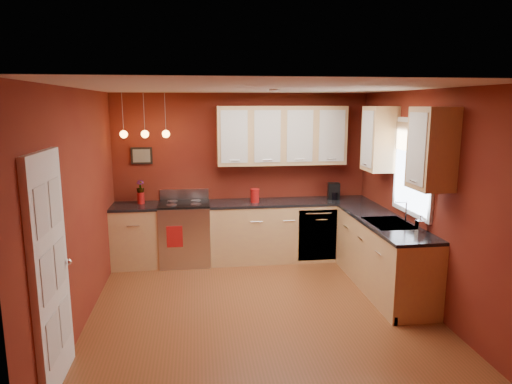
{
  "coord_description": "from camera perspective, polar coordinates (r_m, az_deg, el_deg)",
  "views": [
    {
      "loc": [
        -0.72,
        -5.06,
        2.42
      ],
      "look_at": [
        0.08,
        1.0,
        1.25
      ],
      "focal_mm": 32.0,
      "sensor_mm": 36.0,
      "label": 1
    }
  ],
  "objects": [
    {
      "name": "wall_picture",
      "position": [
        7.23,
        -14.1,
        4.42
      ],
      "size": [
        0.32,
        0.03,
        0.26
      ],
      "primitive_type": "cube",
      "color": "black",
      "rests_on": "wall_back"
    },
    {
      "name": "counter_right",
      "position": [
        6.2,
        15.75,
        -3.56
      ],
      "size": [
        0.62,
        2.1,
        0.04
      ],
      "primitive_type": "cube",
      "color": "black",
      "rests_on": "base_cabinets_right"
    },
    {
      "name": "base_cabinets_back_left",
      "position": [
        7.19,
        -14.71,
        -5.39
      ],
      "size": [
        0.7,
        0.6,
        0.9
      ],
      "primitive_type": "cube",
      "color": "tan",
      "rests_on": "floor"
    },
    {
      "name": "counter_back_left",
      "position": [
        7.08,
        -14.89,
        -1.74
      ],
      "size": [
        0.7,
        0.62,
        0.04
      ],
      "primitive_type": "cube",
      "color": "black",
      "rests_on": "base_cabinets_back_left"
    },
    {
      "name": "counter_back_right",
      "position": [
        7.17,
        4.34,
        -1.25
      ],
      "size": [
        2.54,
        0.62,
        0.04
      ],
      "primitive_type": "cube",
      "color": "black",
      "rests_on": "base_cabinets_back_right"
    },
    {
      "name": "upper_cabinets_right",
      "position": [
        5.97,
        17.84,
        5.83
      ],
      "size": [
        0.35,
        1.95,
        0.9
      ],
      "primitive_type": "cube",
      "color": "tan",
      "rests_on": "wall_right"
    },
    {
      "name": "sink",
      "position": [
        6.07,
        16.32,
        -3.95
      ],
      "size": [
        0.5,
        0.7,
        0.33
      ],
      "color": "gray",
      "rests_on": "counter_right"
    },
    {
      "name": "window",
      "position": [
        6.04,
        19.08,
        3.3
      ],
      "size": [
        0.06,
        1.02,
        1.22
      ],
      "color": "white",
      "rests_on": "wall_right"
    },
    {
      "name": "base_cabinets_back_right",
      "position": [
        7.28,
        4.28,
        -4.87
      ],
      "size": [
        2.54,
        0.6,
        0.9
      ],
      "primitive_type": "cube",
      "color": "tan",
      "rests_on": "floor"
    },
    {
      "name": "door_left_wall",
      "position": [
        4.29,
        -24.33,
        -9.13
      ],
      "size": [
        0.12,
        0.82,
        2.05
      ],
      "color": "white",
      "rests_on": "floor"
    },
    {
      "name": "upper_cabinets_back",
      "position": [
        7.12,
        3.22,
        7.06
      ],
      "size": [
        2.0,
        0.35,
        0.9
      ],
      "primitive_type": "cube",
      "color": "tan",
      "rests_on": "wall_back"
    },
    {
      "name": "soap_pump",
      "position": [
        5.75,
        19.85,
        -3.69
      ],
      "size": [
        0.09,
        0.1,
        0.2
      ],
      "primitive_type": "imported",
      "rotation": [
        0.0,
        0.0,
        0.04
      ],
      "color": "white",
      "rests_on": "counter_right"
    },
    {
      "name": "ceiling",
      "position": [
        5.11,
        0.6,
        12.88
      ],
      "size": [
        4.0,
        4.2,
        0.02
      ],
      "primitive_type": "cube",
      "color": "beige",
      "rests_on": "wall_back"
    },
    {
      "name": "wall_left",
      "position": [
        5.34,
        -21.23,
        -2.01
      ],
      "size": [
        0.02,
        4.2,
        2.6
      ],
      "primitive_type": "cube",
      "color": "maroon",
      "rests_on": "floor"
    },
    {
      "name": "flowers",
      "position": [
        7.11,
        -14.26,
        0.61
      ],
      "size": [
        0.14,
        0.14,
        0.21
      ],
      "primitive_type": "imported",
      "rotation": [
        0.0,
        0.0,
        0.18
      ],
      "color": "#A71212",
      "rests_on": "red_vase"
    },
    {
      "name": "wall_back",
      "position": [
        7.28,
        -1.74,
        2.01
      ],
      "size": [
        4.0,
        0.02,
        2.6
      ],
      "primitive_type": "cube",
      "color": "maroon",
      "rests_on": "floor"
    },
    {
      "name": "floor",
      "position": [
        5.65,
        0.54,
        -14.5
      ],
      "size": [
        4.2,
        4.2,
        0.0
      ],
      "primitive_type": "plane",
      "color": "brown",
      "rests_on": "ground"
    },
    {
      "name": "base_cabinets_right",
      "position": [
        6.33,
        15.53,
        -7.69
      ],
      "size": [
        0.6,
        2.1,
        0.9
      ],
      "primitive_type": "cube",
      "color": "tan",
      "rests_on": "floor"
    },
    {
      "name": "gas_range",
      "position": [
        7.13,
        -8.87,
        -5.05
      ],
      "size": [
        0.76,
        0.64,
        1.11
      ],
      "color": "silver",
      "rests_on": "floor"
    },
    {
      "name": "pendant_lights",
      "position": [
        6.86,
        -13.72,
        7.12
      ],
      "size": [
        0.71,
        0.11,
        0.66
      ],
      "color": "gray",
      "rests_on": "ceiling"
    },
    {
      "name": "wall_right",
      "position": [
        5.85,
        20.37,
        -0.87
      ],
      "size": [
        0.02,
        4.2,
        2.6
      ],
      "primitive_type": "cube",
      "color": "maroon",
      "rests_on": "floor"
    },
    {
      "name": "red_canister",
      "position": [
        7.0,
        -0.14,
        -0.45
      ],
      "size": [
        0.14,
        0.14,
        0.21
      ],
      "color": "#A71212",
      "rests_on": "counter_back_right"
    },
    {
      "name": "coffee_maker",
      "position": [
        7.34,
        9.7,
        0.04
      ],
      "size": [
        0.2,
        0.2,
        0.26
      ],
      "rotation": [
        0.0,
        0.0,
        -0.15
      ],
      "color": "black",
      "rests_on": "counter_back_right"
    },
    {
      "name": "red_vase",
      "position": [
        7.14,
        -14.2,
        -0.73
      ],
      "size": [
        0.11,
        0.11,
        0.17
      ],
      "primitive_type": "cylinder",
      "color": "#A71212",
      "rests_on": "counter_back_left"
    },
    {
      "name": "dish_towel",
      "position": [
        6.81,
        -10.13,
        -5.52
      ],
      "size": [
        0.23,
        0.02,
        0.32
      ],
      "primitive_type": "cube",
      "color": "#A71212",
      "rests_on": "gas_range"
    },
    {
      "name": "dishwasher_front",
      "position": [
        7.09,
        7.7,
        -5.37
      ],
      "size": [
        0.6,
        0.02,
        0.8
      ],
      "primitive_type": "cube",
      "color": "silver",
      "rests_on": "base_cabinets_back_right"
    },
    {
      "name": "wall_front",
      "position": [
        3.24,
        5.83,
        -9.43
      ],
      "size": [
        4.0,
        0.02,
        2.6
      ],
      "primitive_type": "cube",
      "color": "maroon",
      "rests_on": "floor"
    }
  ]
}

